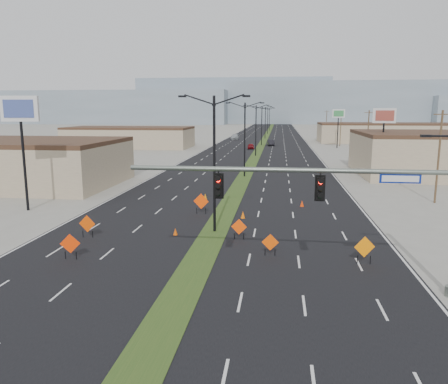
# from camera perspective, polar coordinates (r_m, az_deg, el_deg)

# --- Properties ---
(ground) EXTENTS (600.00, 600.00, 0.00)m
(ground) POSITION_cam_1_polar(r_m,az_deg,el_deg) (21.80, -6.00, -13.72)
(ground) COLOR gray
(ground) RESTS_ON ground
(road_surface) EXTENTS (25.00, 400.00, 0.02)m
(road_surface) POSITION_cam_1_polar(r_m,az_deg,el_deg) (119.75, 4.99, 6.27)
(road_surface) COLOR black
(road_surface) RESTS_ON ground
(median_strip) EXTENTS (2.00, 400.00, 0.04)m
(median_strip) POSITION_cam_1_polar(r_m,az_deg,el_deg) (119.75, 4.99, 6.27)
(median_strip) COLOR #264819
(median_strip) RESTS_ON ground
(building_sw_far) EXTENTS (30.00, 14.00, 4.50)m
(building_sw_far) POSITION_cam_1_polar(r_m,az_deg,el_deg) (110.78, -12.22, 6.89)
(building_sw_far) COLOR tan
(building_sw_far) RESTS_ON ground
(building_se_far) EXTENTS (44.00, 16.00, 5.00)m
(building_se_far) POSITION_cam_1_polar(r_m,az_deg,el_deg) (133.70, 21.81, 7.08)
(building_se_far) COLOR tan
(building_se_far) RESTS_ON ground
(mesa_west) EXTENTS (180.00, 50.00, 22.00)m
(mesa_west) POSITION_cam_1_polar(r_m,az_deg,el_deg) (324.25, -15.67, 10.58)
(mesa_west) COLOR gray
(mesa_west) RESTS_ON ground
(mesa_center) EXTENTS (220.00, 50.00, 28.00)m
(mesa_center) POSITION_cam_1_polar(r_m,az_deg,el_deg) (321.31, 13.79, 11.20)
(mesa_center) COLOR gray
(mesa_center) RESTS_ON ground
(mesa_backdrop) EXTENTS (140.00, 50.00, 32.00)m
(mesa_backdrop) POSITION_cam_1_polar(r_m,az_deg,el_deg) (341.16, 1.41, 11.78)
(mesa_backdrop) COLOR gray
(mesa_backdrop) RESTS_ON ground
(signal_mast) EXTENTS (16.30, 0.60, 8.00)m
(signal_mast) POSITION_cam_1_polar(r_m,az_deg,el_deg) (22.07, 17.20, -0.76)
(signal_mast) COLOR slate
(signal_mast) RESTS_ON ground
(streetlight_0) EXTENTS (5.15, 0.24, 10.02)m
(streetlight_0) POSITION_cam_1_polar(r_m,az_deg,el_deg) (31.86, -1.27, 4.22)
(streetlight_0) COLOR black
(streetlight_0) RESTS_ON ground
(streetlight_1) EXTENTS (5.15, 0.24, 10.02)m
(streetlight_1) POSITION_cam_1_polar(r_m,az_deg,el_deg) (59.61, 2.72, 7.19)
(streetlight_1) COLOR black
(streetlight_1) RESTS_ON ground
(streetlight_2) EXTENTS (5.15, 0.24, 10.02)m
(streetlight_2) POSITION_cam_1_polar(r_m,az_deg,el_deg) (87.52, 4.19, 8.26)
(streetlight_2) COLOR black
(streetlight_2) RESTS_ON ground
(streetlight_3) EXTENTS (5.15, 0.24, 10.02)m
(streetlight_3) POSITION_cam_1_polar(r_m,az_deg,el_deg) (115.47, 4.95, 8.81)
(streetlight_3) COLOR black
(streetlight_3) RESTS_ON ground
(streetlight_4) EXTENTS (5.15, 0.24, 10.02)m
(streetlight_4) POSITION_cam_1_polar(r_m,az_deg,el_deg) (143.44, 5.41, 9.14)
(streetlight_4) COLOR black
(streetlight_4) RESTS_ON ground
(streetlight_5) EXTENTS (5.15, 0.24, 10.02)m
(streetlight_5) POSITION_cam_1_polar(r_m,az_deg,el_deg) (171.42, 5.73, 9.37)
(streetlight_5) COLOR black
(streetlight_5) RESTS_ON ground
(streetlight_6) EXTENTS (5.15, 0.24, 10.02)m
(streetlight_6) POSITION_cam_1_polar(r_m,az_deg,el_deg) (199.41, 5.95, 9.53)
(streetlight_6) COLOR black
(streetlight_6) RESTS_ON ground
(utility_pole_0) EXTENTS (1.60, 0.20, 9.00)m
(utility_pole_0) POSITION_cam_1_polar(r_m,az_deg,el_deg) (47.09, 26.25, 4.29)
(utility_pole_0) COLOR #4C3823
(utility_pole_0) RESTS_ON ground
(utility_pole_1) EXTENTS (1.60, 0.20, 9.00)m
(utility_pole_1) POSITION_cam_1_polar(r_m,az_deg,el_deg) (80.90, 18.26, 7.04)
(utility_pole_1) COLOR #4C3823
(utility_pole_1) RESTS_ON ground
(utility_pole_2) EXTENTS (1.60, 0.20, 9.00)m
(utility_pole_2) POSITION_cam_1_polar(r_m,az_deg,el_deg) (115.42, 14.99, 8.12)
(utility_pole_2) COLOR #4C3823
(utility_pole_2) RESTS_ON ground
(utility_pole_3) EXTENTS (1.60, 0.20, 9.00)m
(utility_pole_3) POSITION_cam_1_polar(r_m,az_deg,el_deg) (150.17, 13.22, 8.69)
(utility_pole_3) COLOR #4C3823
(utility_pole_3) RESTS_ON ground
(car_left) EXTENTS (1.81, 3.84, 1.27)m
(car_left) POSITION_cam_1_polar(r_m,az_deg,el_deg) (103.76, 3.52, 5.98)
(car_left) COLOR maroon
(car_left) RESTS_ON ground
(car_mid) EXTENTS (2.14, 4.76, 1.52)m
(car_mid) POSITION_cam_1_polar(r_m,az_deg,el_deg) (113.92, 6.12, 6.41)
(car_mid) COLOR black
(car_mid) RESTS_ON ground
(car_far) EXTENTS (2.39, 5.63, 1.62)m
(car_far) POSITION_cam_1_polar(r_m,az_deg,el_deg) (137.45, 1.43, 7.20)
(car_far) COLOR #AFB6B9
(car_far) RESTS_ON ground
(construction_sign_0) EXTENTS (1.19, 0.30, 1.61)m
(construction_sign_0) POSITION_cam_1_polar(r_m,az_deg,el_deg) (28.27, -19.46, -6.48)
(construction_sign_0) COLOR #F23505
(construction_sign_0) RESTS_ON ground
(construction_sign_1) EXTENTS (1.24, 0.15, 1.65)m
(construction_sign_1) POSITION_cam_1_polar(r_m,az_deg,el_deg) (32.62, -17.44, -4.07)
(construction_sign_1) COLOR #D94204
(construction_sign_1) RESTS_ON ground
(construction_sign_2) EXTENTS (1.37, 0.24, 1.83)m
(construction_sign_2) POSITION_cam_1_polar(r_m,az_deg,el_deg) (38.19, -3.01, -1.31)
(construction_sign_2) COLOR #FF4105
(construction_sign_2) RESTS_ON ground
(construction_sign_3) EXTENTS (1.11, 0.13, 1.48)m
(construction_sign_3) POSITION_cam_1_polar(r_m,az_deg,el_deg) (30.75, 1.97, -4.67)
(construction_sign_3) COLOR #FF4505
(construction_sign_3) RESTS_ON ground
(construction_sign_4) EXTENTS (1.06, 0.05, 1.41)m
(construction_sign_4) POSITION_cam_1_polar(r_m,az_deg,el_deg) (27.51, 6.05, -6.66)
(construction_sign_4) COLOR #F14905
(construction_sign_4) RESTS_ON ground
(construction_sign_5) EXTENTS (1.24, 0.34, 1.69)m
(construction_sign_5) POSITION_cam_1_polar(r_m,az_deg,el_deg) (27.17, 17.88, -6.96)
(construction_sign_5) COLOR orange
(construction_sign_5) RESTS_ON ground
(cone_0) EXTENTS (0.41, 0.41, 0.53)m
(cone_0) POSITION_cam_1_polar(r_m,az_deg,el_deg) (32.11, -6.37, -5.17)
(cone_0) COLOR #DB4C04
(cone_0) RESTS_ON ground
(cone_1) EXTENTS (0.45, 0.45, 0.63)m
(cone_1) POSITION_cam_1_polar(r_m,az_deg,el_deg) (36.80, 2.49, -2.99)
(cone_1) COLOR #E95E04
(cone_1) RESTS_ON ground
(cone_2) EXTENTS (0.47, 0.47, 0.61)m
(cone_2) POSITION_cam_1_polar(r_m,az_deg,el_deg) (41.87, 10.15, -1.49)
(cone_2) COLOR #E73404
(cone_2) RESTS_ON ground
(cone_3) EXTENTS (0.45, 0.45, 0.65)m
(cone_3) POSITION_cam_1_polar(r_m,az_deg,el_deg) (44.34, -2.47, -0.63)
(cone_3) COLOR orange
(cone_3) RESTS_ON ground
(pole_sign_west) EXTENTS (3.35, 0.71, 10.22)m
(pole_sign_west) POSITION_cam_1_polar(r_m,az_deg,el_deg) (42.77, -25.07, 8.86)
(pole_sign_west) COLOR black
(pole_sign_west) RESTS_ON ground
(pole_sign_east_near) EXTENTS (3.01, 1.16, 9.28)m
(pole_sign_east_near) POSITION_cam_1_polar(r_m,az_deg,el_deg) (64.50, 20.18, 8.72)
(pole_sign_east_near) COLOR black
(pole_sign_east_near) RESTS_ON ground
(pole_sign_east_far) EXTENTS (3.04, 0.73, 9.26)m
(pole_sign_east_far) POSITION_cam_1_polar(r_m,az_deg,el_deg) (109.43, 14.72, 9.52)
(pole_sign_east_far) COLOR black
(pole_sign_east_far) RESTS_ON ground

